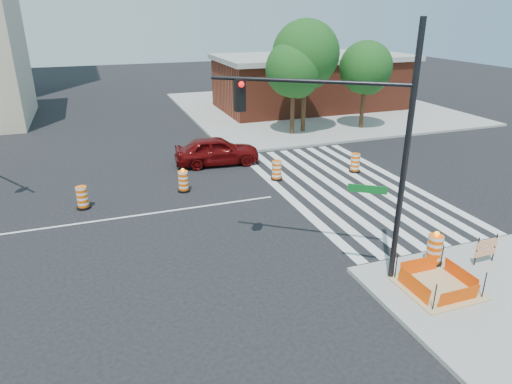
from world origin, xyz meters
TOP-DOWN VIEW (x-y plane):
  - ground at (0.00, 0.00)m, footprint 120.00×120.00m
  - sidewalk_ne at (18.00, 18.00)m, footprint 22.00×22.00m
  - crosswalk_east at (10.95, 0.00)m, footprint 6.75×13.50m
  - lane_centerline at (0.00, 0.00)m, footprint 14.00×0.12m
  - excavation_pit at (9.00, -9.00)m, footprint 2.20×2.20m
  - brick_storefront at (18.00, 18.00)m, footprint 16.50×8.50m
  - red_coupe at (5.94, 5.60)m, footprint 4.87×2.30m
  - signal_pole_se at (6.68, -7.02)m, footprint 4.97×3.55m
  - pit_drum at (9.86, -7.76)m, footprint 0.63×0.63m
  - barricade at (11.54, -8.31)m, footprint 0.89×0.05m
  - tree_north_c at (12.57, 10.01)m, footprint 3.79×3.79m
  - tree_north_d at (13.61, 10.44)m, footprint 4.54×4.54m
  - tree_north_e at (18.04, 9.88)m, footprint 3.69×3.69m
  - median_drum_2 at (-1.29, 1.59)m, footprint 0.60×0.60m
  - median_drum_3 at (3.30, 2.10)m, footprint 0.60×0.60m
  - median_drum_4 at (8.14, 2.07)m, footprint 0.60×0.60m
  - median_drum_5 at (12.60, 1.78)m, footprint 0.60×0.60m

SIDE VIEW (x-z plane):
  - ground at x=0.00m, z-range 0.00..0.00m
  - lane_centerline at x=0.00m, z-range 0.00..0.01m
  - crosswalk_east at x=10.95m, z-range 0.00..0.01m
  - sidewalk_ne at x=18.00m, z-range 0.00..0.15m
  - excavation_pit at x=9.00m, z-range -0.23..0.67m
  - median_drum_2 at x=-1.29m, z-range -0.03..0.99m
  - median_drum_4 at x=8.14m, z-range -0.03..0.99m
  - median_drum_5 at x=12.60m, z-range -0.03..0.99m
  - median_drum_3 at x=3.30m, z-range -0.10..1.08m
  - pit_drum at x=9.86m, z-range 0.04..1.28m
  - barricade at x=11.54m, z-range 0.20..1.25m
  - red_coupe at x=5.94m, z-range 0.00..1.61m
  - brick_storefront at x=18.00m, z-range 0.02..4.62m
  - tree_north_e at x=18.04m, z-range 1.08..7.36m
  - tree_north_c at x=12.57m, z-range 1.10..7.54m
  - signal_pole_se at x=6.68m, z-range 0.90..8.80m
  - tree_north_d at x=13.61m, z-range 1.32..9.04m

